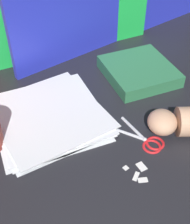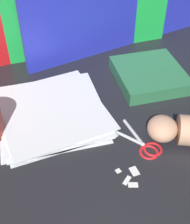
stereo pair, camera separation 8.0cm
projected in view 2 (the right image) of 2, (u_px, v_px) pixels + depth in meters
name	position (u px, v px, depth m)	size (l,w,h in m)	color
ground_plane	(103.00, 127.00, 0.85)	(6.00, 6.00, 0.00)	black
paper_stack	(51.00, 112.00, 0.88)	(0.31, 0.32, 0.02)	white
book_closed	(149.00, 75.00, 0.99)	(0.22, 0.23, 0.04)	#2D7247
scissors	(144.00, 144.00, 0.80)	(0.11, 0.16, 0.01)	silver
paper_scrap_near	(134.00, 171.00, 0.74)	(0.02, 0.03, 0.00)	white
paper_scrap_mid	(127.00, 180.00, 0.72)	(0.03, 0.03, 0.00)	white
paper_scrap_far	(118.00, 171.00, 0.74)	(0.01, 0.01, 0.00)	white
paper_scrap_side	(132.00, 185.00, 0.71)	(0.03, 0.02, 0.00)	white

